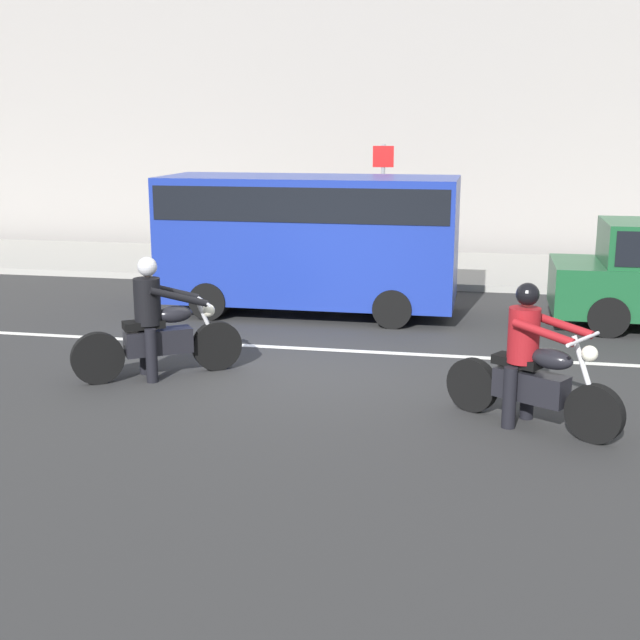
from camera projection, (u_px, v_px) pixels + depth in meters
name	position (u px, v px, depth m)	size (l,w,h in m)	color
ground_plane	(297.00, 366.00, 11.51)	(80.00, 80.00, 0.00)	#2B2B2B
sidewalk_slab	(375.00, 267.00, 19.14)	(40.00, 4.40, 0.14)	#99968E
lane_marking_stripe	(334.00, 350.00, 12.30)	(18.00, 0.14, 0.01)	silver
motorcycle_with_rider_crimson	(531.00, 369.00, 9.08)	(1.86, 1.18, 1.58)	black
motorcycle_with_rider_black_leather	(157.00, 329.00, 10.87)	(1.90, 1.37, 1.59)	black
parked_van_cobalt_blue	(309.00, 235.00, 14.48)	(5.02, 1.96, 2.36)	navy
street_sign_post	(383.00, 196.00, 17.80)	(0.44, 0.08, 2.68)	gray
pedestrian_bystander	(285.00, 217.00, 19.49)	(0.34, 0.34, 1.70)	black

